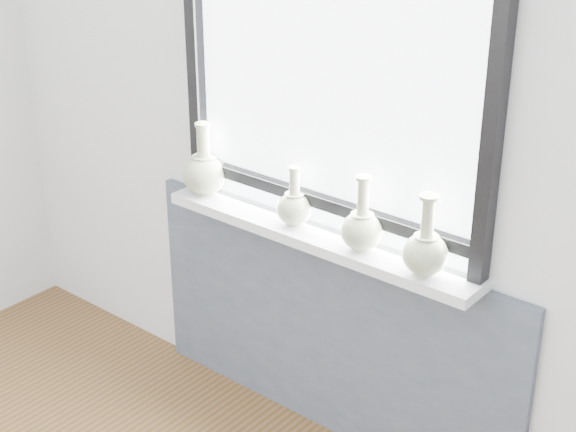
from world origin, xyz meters
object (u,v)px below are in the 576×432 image
Objects in this scene: windowsill at (316,237)px; vase_a at (205,171)px; vase_b at (294,206)px; vase_c at (362,228)px; vase_d at (425,250)px.

windowsill is 4.52× the size of vase_a.
windowsill is at bearing -2.12° from vase_b.
windowsill is 0.14m from vase_b.
vase_a is 0.76m from vase_c.
vase_a reaches higher than vase_d.
windowsill is 0.23m from vase_c.
windowsill is 0.57m from vase_a.
vase_d reaches higher than windowsill.
vase_d is (0.47, -0.02, 0.10)m from windowsill.
vase_c reaches higher than vase_b.
vase_a is at bearing 179.72° from windowsill.
vase_c is 0.97× the size of vase_d.
vase_b is at bearing 177.88° from windowsill.
vase_c is at bearing 176.74° from vase_d.
windowsill is 5.88× the size of vase_b.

